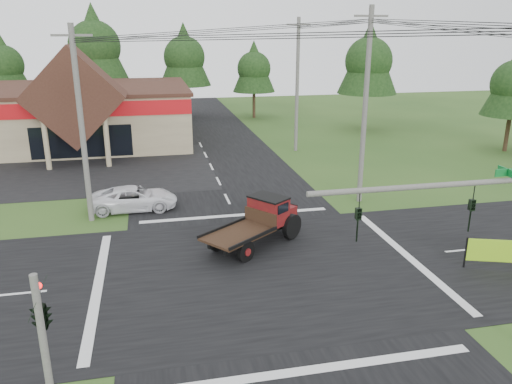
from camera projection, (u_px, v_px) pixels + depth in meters
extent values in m
plane|color=#2A4C1B|center=(262.00, 270.00, 22.09)|extent=(120.00, 120.00, 0.00)
cube|color=black|center=(262.00, 270.00, 22.09)|extent=(12.00, 120.00, 0.02)
cube|color=black|center=(262.00, 270.00, 22.09)|extent=(120.00, 12.00, 0.02)
cube|color=black|center=(22.00, 174.00, 36.98)|extent=(28.00, 14.00, 0.02)
cube|color=gray|center=(22.00, 117.00, 46.05)|extent=(30.00, 15.00, 5.00)
cube|color=#3D2118|center=(18.00, 89.00, 45.27)|extent=(30.40, 15.40, 0.30)
cube|color=#3D2118|center=(75.00, 96.00, 38.47)|extent=(7.78, 4.00, 7.78)
cylinder|color=gray|center=(46.00, 144.00, 37.47)|extent=(0.40, 0.40, 4.00)
cylinder|color=gray|center=(107.00, 141.00, 38.35)|extent=(0.40, 0.40, 4.00)
cube|color=black|center=(82.00, 142.00, 40.56)|extent=(8.00, 0.08, 2.60)
cylinder|color=#595651|center=(444.00, 185.00, 13.96)|extent=(8.00, 0.16, 0.16)
imported|color=black|center=(471.00, 216.00, 14.46)|extent=(0.16, 0.20, 1.00)
imported|color=black|center=(358.00, 225.00, 13.77)|extent=(0.16, 0.20, 1.00)
cube|color=#0C6626|center=(508.00, 172.00, 14.28)|extent=(0.80, 0.04, 0.22)
cylinder|color=#595651|center=(45.00, 351.00, 12.94)|extent=(0.20, 0.20, 4.40)
imported|color=black|center=(38.00, 296.00, 12.67)|extent=(0.53, 2.48, 1.00)
sphere|color=#FF0C0C|center=(39.00, 286.00, 12.75)|extent=(0.18, 0.18, 0.18)
cylinder|color=#595651|center=(82.00, 127.00, 26.33)|extent=(0.30, 0.30, 10.50)
cube|color=#595651|center=(72.00, 35.00, 24.89)|extent=(2.00, 0.12, 0.12)
cylinder|color=#595651|center=(365.00, 109.00, 29.35)|extent=(0.30, 0.30, 11.50)
cube|color=#595651|center=(371.00, 16.00, 27.76)|extent=(2.00, 0.12, 0.12)
cylinder|color=#595651|center=(297.00, 86.00, 42.42)|extent=(0.30, 0.30, 11.20)
cube|color=#595651|center=(299.00, 24.00, 40.88)|extent=(2.00, 0.12, 0.12)
cylinder|color=#332316|center=(10.00, 108.00, 56.66)|extent=(0.36, 0.36, 3.50)
cone|color=black|center=(3.00, 62.00, 55.10)|extent=(5.60, 5.60, 6.60)
sphere|color=black|center=(3.00, 65.00, 55.19)|extent=(4.40, 4.40, 4.40)
cylinder|color=#332316|center=(100.00, 102.00, 57.55)|extent=(0.36, 0.36, 4.55)
cone|color=black|center=(94.00, 43.00, 55.52)|extent=(7.28, 7.28, 8.58)
sphere|color=black|center=(94.00, 46.00, 55.64)|extent=(5.72, 5.72, 5.72)
cylinder|color=#332316|center=(186.00, 101.00, 60.57)|extent=(0.36, 0.36, 3.85)
cone|color=black|center=(184.00, 54.00, 58.86)|extent=(6.16, 6.16, 7.26)
sphere|color=black|center=(184.00, 57.00, 58.96)|extent=(4.84, 4.84, 4.84)
cylinder|color=#332316|center=(254.00, 105.00, 60.41)|extent=(0.36, 0.36, 3.15)
cone|color=black|center=(254.00, 66.00, 59.01)|extent=(5.04, 5.04, 5.94)
sphere|color=black|center=(254.00, 68.00, 59.09)|extent=(3.96, 3.96, 3.96)
cylinder|color=#332316|center=(365.00, 112.00, 52.98)|extent=(0.36, 0.36, 3.85)
cone|color=black|center=(369.00, 58.00, 51.27)|extent=(6.16, 6.16, 7.26)
sphere|color=black|center=(369.00, 61.00, 51.37)|extent=(4.84, 4.84, 4.84)
cylinder|color=#332316|center=(507.00, 133.00, 43.51)|extent=(0.36, 0.36, 3.15)
imported|color=white|center=(134.00, 198.00, 29.41)|extent=(4.99, 2.30, 1.39)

